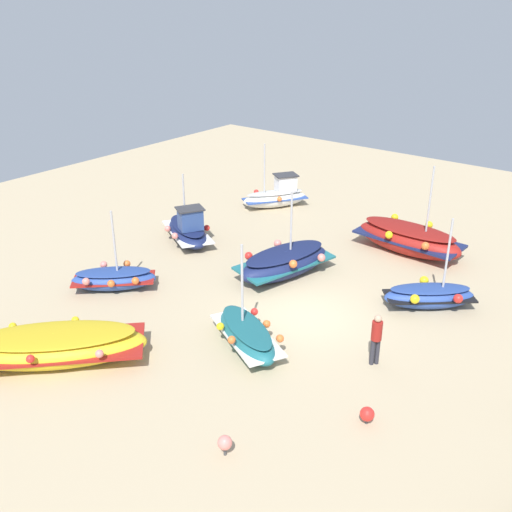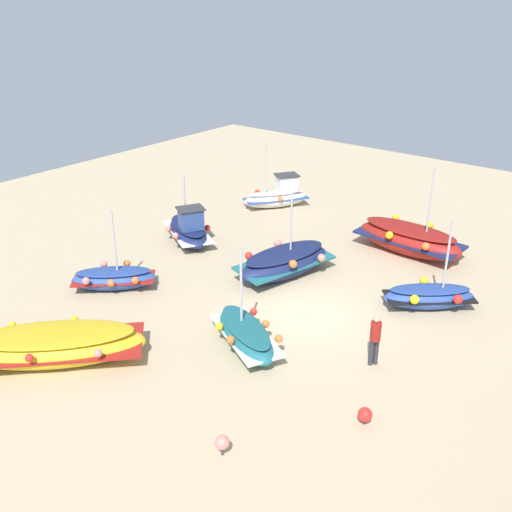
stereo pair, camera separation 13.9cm
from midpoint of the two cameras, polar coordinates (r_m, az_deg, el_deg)
name	(u,v)px [view 1 (the left image)]	position (r m, az deg, el deg)	size (l,w,h in m)	color
ground_plane	(305,315)	(20.51, 4.58, -5.79)	(45.39, 45.39, 0.00)	tan
fishing_boat_0	(55,346)	(18.81, -19.18, -8.31)	(5.19, 5.13, 1.08)	gold
fishing_boat_1	(429,296)	(21.63, 16.37, -3.74)	(2.98, 3.19, 3.38)	#2D4C9E
fishing_boat_2	(285,262)	(22.96, 2.66, -0.61)	(4.47, 2.58, 3.49)	navy
fishing_boat_3	(188,230)	(26.28, -6.82, 2.52)	(2.95, 3.74, 3.07)	navy
fishing_boat_4	(408,239)	(25.77, 14.48, 1.66)	(2.41, 4.82, 3.99)	maroon
fishing_boat_5	(247,335)	(18.53, -1.13, -7.68)	(2.60, 3.52, 3.42)	#1E6670
fishing_boat_6	(276,196)	(30.51, 1.87, 5.87)	(3.50, 2.88, 3.41)	white
fishing_boat_7	(114,279)	(22.66, -13.87, -2.15)	(3.07, 3.12, 3.15)	#2D4C9E
person_walking	(376,336)	(17.83, 11.43, -7.67)	(0.32, 0.32, 1.69)	#2D2D38
mooring_buoy_0	(225,443)	(14.82, -3.33, -17.73)	(0.36, 0.36, 0.55)	#3F3F42
mooring_buoy_1	(367,414)	(15.95, 10.53, -14.92)	(0.38, 0.38, 0.49)	#3F3F42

